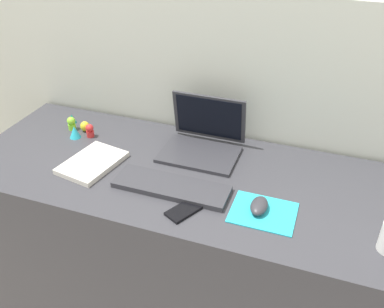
% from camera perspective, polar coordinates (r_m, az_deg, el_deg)
% --- Properties ---
extents(ground_plane, '(6.00, 6.00, 0.00)m').
position_cam_1_polar(ground_plane, '(2.07, 0.31, -19.82)').
color(ground_plane, gray).
extents(back_wall, '(2.98, 0.05, 1.32)m').
position_cam_1_polar(back_wall, '(1.88, 4.09, 1.26)').
color(back_wall, beige).
rests_on(back_wall, ground_plane).
extents(desk, '(1.78, 0.65, 0.74)m').
position_cam_1_polar(desk, '(1.79, 0.34, -12.58)').
color(desk, '#38383D').
rests_on(desk, ground_plane).
extents(laptop, '(0.30, 0.25, 0.21)m').
position_cam_1_polar(laptop, '(1.67, 1.59, 2.25)').
color(laptop, '#333338').
rests_on(laptop, desk).
extents(keyboard, '(0.41, 0.13, 0.02)m').
position_cam_1_polar(keyboard, '(1.47, -2.82, -4.45)').
color(keyboard, '#333338').
rests_on(keyboard, desk).
extents(mousepad, '(0.21, 0.17, 0.00)m').
position_cam_1_polar(mousepad, '(1.40, 9.65, -7.83)').
color(mousepad, '#28B7CC').
rests_on(mousepad, desk).
extents(mouse, '(0.06, 0.10, 0.03)m').
position_cam_1_polar(mouse, '(1.39, 9.12, -6.97)').
color(mouse, '#333338').
rests_on(mouse, mousepad).
extents(cell_phone, '(0.12, 0.14, 0.01)m').
position_cam_1_polar(cell_phone, '(1.38, -0.96, -7.59)').
color(cell_phone, black).
rests_on(cell_phone, desk).
extents(notebook_pad, '(0.21, 0.27, 0.02)m').
position_cam_1_polar(notebook_pad, '(1.64, -13.39, -1.16)').
color(notebook_pad, silver).
rests_on(notebook_pad, desk).
extents(toy_figurine_lime, '(0.04, 0.04, 0.06)m').
position_cam_1_polar(toy_figurine_lime, '(1.90, -16.07, 4.06)').
color(toy_figurine_lime, '#8CDB33').
rests_on(toy_figurine_lime, desk).
extents(toy_figurine_yellow, '(0.04, 0.04, 0.04)m').
position_cam_1_polar(toy_figurine_yellow, '(1.87, -14.35, 3.67)').
color(toy_figurine_yellow, yellow).
rests_on(toy_figurine_yellow, desk).
extents(toy_figurine_red, '(0.03, 0.03, 0.06)m').
position_cam_1_polar(toy_figurine_red, '(1.82, -13.72, 3.13)').
color(toy_figurine_red, red).
rests_on(toy_figurine_red, desk).
extents(toy_figurine_cyan, '(0.05, 0.05, 0.05)m').
position_cam_1_polar(toy_figurine_cyan, '(1.83, -15.65, 2.91)').
color(toy_figurine_cyan, '#28B7CC').
rests_on(toy_figurine_cyan, desk).
extents(toy_figurine_teal, '(0.04, 0.04, 0.04)m').
position_cam_1_polar(toy_figurine_teal, '(1.96, -16.00, 4.65)').
color(toy_figurine_teal, teal).
rests_on(toy_figurine_teal, desk).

